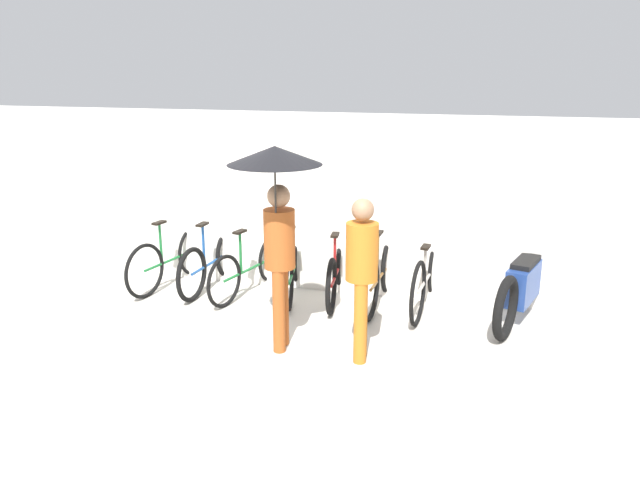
% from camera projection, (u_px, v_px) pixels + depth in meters
% --- Properties ---
extents(ground_plane, '(30.00, 30.00, 0.00)m').
position_uv_depth(ground_plane, '(240.00, 357.00, 6.43)').
color(ground_plane, '#B7B2A8').
extents(back_wall, '(12.56, 0.12, 2.33)m').
position_uv_depth(back_wall, '(300.00, 203.00, 8.14)').
color(back_wall, silver).
rests_on(back_wall, ground).
extents(parked_bicycle_0, '(0.51, 1.74, 1.04)m').
position_uv_depth(parked_bicycle_0, '(171.00, 258.00, 8.42)').
color(parked_bicycle_0, black).
rests_on(parked_bicycle_0, ground).
extents(parked_bicycle_1, '(0.44, 1.72, 1.08)m').
position_uv_depth(parked_bicycle_1, '(211.00, 262.00, 8.32)').
color(parked_bicycle_1, black).
rests_on(parked_bicycle_1, ground).
extents(parked_bicycle_2, '(0.58, 1.72, 1.08)m').
position_uv_depth(parked_bicycle_2, '(250.00, 267.00, 8.13)').
color(parked_bicycle_2, black).
rests_on(parked_bicycle_2, ground).
extents(parked_bicycle_3, '(0.52, 1.66, 1.05)m').
position_uv_depth(parked_bicycle_3, '(293.00, 269.00, 8.06)').
color(parked_bicycle_3, black).
rests_on(parked_bicycle_3, ground).
extents(parked_bicycle_4, '(0.44, 1.68, 1.05)m').
position_uv_depth(parked_bicycle_4, '(336.00, 272.00, 7.92)').
color(parked_bicycle_4, black).
rests_on(parked_bicycle_4, ground).
extents(parked_bicycle_5, '(0.44, 1.74, 1.06)m').
position_uv_depth(parked_bicycle_5, '(380.00, 276.00, 7.72)').
color(parked_bicycle_5, black).
rests_on(parked_bicycle_5, ground).
extents(parked_bicycle_6, '(0.44, 1.84, 1.08)m').
position_uv_depth(parked_bicycle_6, '(427.00, 277.00, 7.62)').
color(parked_bicycle_6, black).
rests_on(parked_bicycle_6, ground).
extents(pedestrian_leading, '(0.92, 0.92, 2.16)m').
position_uv_depth(pedestrian_leading, '(277.00, 197.00, 6.12)').
color(pedestrian_leading, '#9E4C1E').
rests_on(pedestrian_leading, ground).
extents(pedestrian_center, '(0.32, 0.32, 1.68)m').
position_uv_depth(pedestrian_center, '(362.00, 267.00, 6.14)').
color(pedestrian_center, '#C66B1E').
rests_on(pedestrian_center, ground).
extents(motorcycle, '(0.86, 2.11, 0.93)m').
position_uv_depth(motorcycle, '(524.00, 285.00, 7.33)').
color(motorcycle, black).
rests_on(motorcycle, ground).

